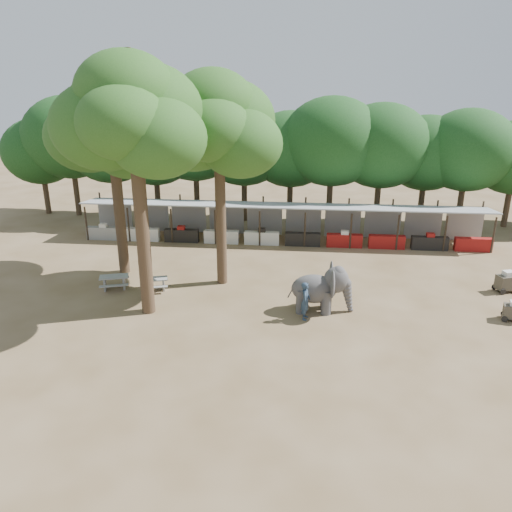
# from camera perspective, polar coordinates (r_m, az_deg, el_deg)

# --- Properties ---
(ground) EXTENTS (100.00, 100.00, 0.00)m
(ground) POSITION_cam_1_polar(r_m,az_deg,el_deg) (22.40, 1.28, -9.27)
(ground) COLOR brown
(ground) RESTS_ON ground
(vendor_stalls) EXTENTS (28.00, 2.99, 2.80)m
(vendor_stalls) POSITION_cam_1_polar(r_m,az_deg,el_deg) (34.77, 3.11, 3.62)
(vendor_stalls) COLOR #999BA1
(vendor_stalls) RESTS_ON ground
(yard_tree_left) EXTENTS (7.10, 6.90, 11.02)m
(yard_tree_left) POSITION_cam_1_polar(r_m,az_deg,el_deg) (28.85, -16.32, 13.73)
(yard_tree_left) COLOR #332316
(yard_tree_left) RESTS_ON ground
(yard_tree_center) EXTENTS (7.10, 6.90, 12.04)m
(yard_tree_center) POSITION_cam_1_polar(r_m,az_deg,el_deg) (23.05, -14.01, 15.09)
(yard_tree_center) COLOR #332316
(yard_tree_center) RESTS_ON ground
(yard_tree_back) EXTENTS (7.10, 6.90, 11.36)m
(yard_tree_back) POSITION_cam_1_polar(r_m,az_deg,el_deg) (26.21, -4.53, 14.64)
(yard_tree_back) COLOR #332316
(yard_tree_back) RESTS_ON ground
(backdrop_trees) EXTENTS (46.46, 5.95, 8.33)m
(backdrop_trees) POSITION_cam_1_polar(r_m,az_deg,el_deg) (38.91, 3.61, 11.88)
(backdrop_trees) COLOR #332316
(backdrop_trees) RESTS_ON ground
(elephant) EXTENTS (3.07, 2.37, 2.37)m
(elephant) POSITION_cam_1_polar(r_m,az_deg,el_deg) (24.50, 7.50, -3.69)
(elephant) COLOR #3F3C3C
(elephant) RESTS_ON ground
(handler) EXTENTS (0.52, 0.72, 1.86)m
(handler) POSITION_cam_1_polar(r_m,az_deg,el_deg) (23.71, 5.68, -5.12)
(handler) COLOR #26384C
(handler) RESTS_ON ground
(picnic_table_near) EXTENTS (1.84, 1.74, 0.75)m
(picnic_table_near) POSITION_cam_1_polar(r_m,az_deg,el_deg) (28.05, -15.89, -2.71)
(picnic_table_near) COLOR gray
(picnic_table_near) RESTS_ON ground
(picnic_table_far) EXTENTS (1.66, 1.56, 0.69)m
(picnic_table_far) POSITION_cam_1_polar(r_m,az_deg,el_deg) (27.40, -11.51, -2.98)
(picnic_table_far) COLOR gray
(picnic_table_far) RESTS_ON ground
(cart_back) EXTENTS (1.38, 1.11, 1.17)m
(cart_back) POSITION_cam_1_polar(r_m,az_deg,el_deg) (29.83, 26.78, -2.62)
(cart_back) COLOR #393228
(cart_back) RESTS_ON ground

